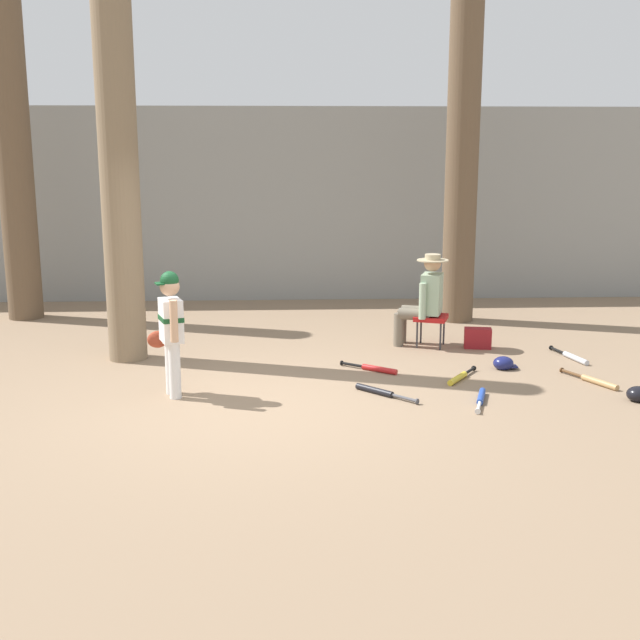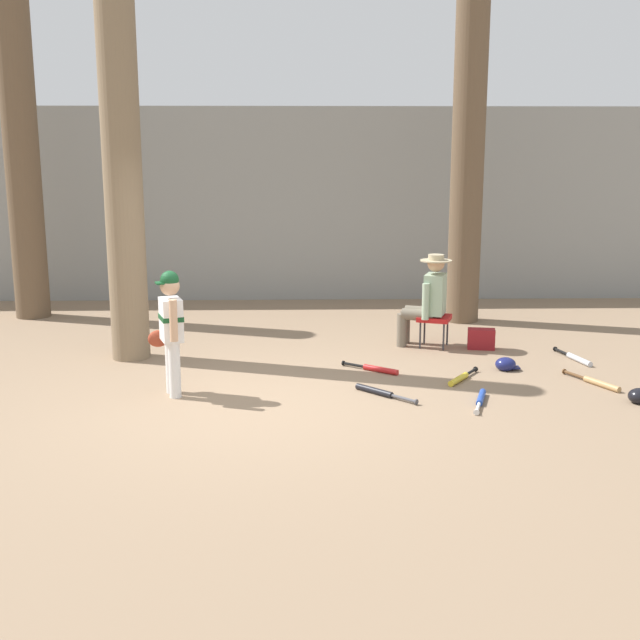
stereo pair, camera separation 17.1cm
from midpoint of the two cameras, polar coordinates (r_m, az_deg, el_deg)
name	(u,v)px [view 2 (the right image)]	position (r m, az deg, el deg)	size (l,w,h in m)	color
ground_plane	(255,405)	(8.11, -4.01, -6.02)	(60.00, 60.00, 0.00)	#897056
concrete_back_wall	(272,204)	(13.66, -3.02, 8.17)	(18.00, 0.36, 3.19)	gray
tree_near_player	(122,153)	(9.82, -13.37, 11.42)	(0.60, 0.60, 5.49)	#7F6B51
tree_behind_spectator	(468,146)	(11.92, 10.85, 11.98)	(0.79, 0.79, 5.92)	brown
young_ballplayer	(170,325)	(8.36, -9.98, -0.34)	(0.44, 0.56, 1.31)	white
folding_stool	(434,319)	(10.45, 8.55, 0.05)	(0.51, 0.51, 0.41)	red
seated_spectator	(427,298)	(10.41, 8.07, 1.57)	(0.68, 0.54, 1.20)	#6B6051
handbag_beside_stool	(481,339)	(10.50, 11.80, -1.32)	(0.34, 0.18, 0.26)	maroon
tree_far_left	(23,170)	(12.78, -19.92, 9.92)	(0.67, 0.67, 5.02)	brown
bat_black_composite	(379,392)	(8.43, 4.77, -5.09)	(0.60, 0.61, 0.07)	black
bat_aluminum_silver	(576,358)	(10.22, 18.14, -2.60)	(0.24, 0.79, 0.07)	#B7BCC6
bat_red_barrel	(376,369)	(9.28, 4.53, -3.47)	(0.63, 0.49, 0.07)	red
bat_wood_tan	(597,383)	(9.25, 19.53, -4.20)	(0.40, 0.76, 0.07)	tan
bat_yellow_trainer	(461,378)	(9.04, 10.45, -4.06)	(0.45, 0.63, 0.07)	yellow
bat_blue_youth	(481,399)	(8.34, 11.87, -5.50)	(0.27, 0.70, 0.07)	#2347AD
batting_helmet_black	(640,396)	(8.78, 22.24, -5.02)	(0.28, 0.22, 0.16)	black
batting_helmet_navy	(506,364)	(9.58, 13.51, -3.07)	(0.28, 0.22, 0.16)	navy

